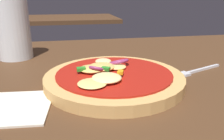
{
  "coord_description": "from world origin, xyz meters",
  "views": [
    {
      "loc": [
        -0.1,
        -0.38,
        0.18
      ],
      "look_at": [
        -0.02,
        0.01,
        0.05
      ],
      "focal_mm": 35.99,
      "sensor_mm": 36.0,
      "label": 1
    }
  ],
  "objects_px": {
    "pizza": "(113,77)",
    "napkin": "(2,108)",
    "fork": "(194,71)",
    "beer_glass": "(14,33)"
  },
  "relations": [
    {
      "from": "pizza",
      "to": "napkin",
      "type": "distance_m",
      "value": 0.19
    },
    {
      "from": "pizza",
      "to": "fork",
      "type": "distance_m",
      "value": 0.18
    },
    {
      "from": "pizza",
      "to": "fork",
      "type": "relative_size",
      "value": 1.69
    },
    {
      "from": "beer_glass",
      "to": "pizza",
      "type": "bearing_deg",
      "value": -46.7
    },
    {
      "from": "fork",
      "to": "beer_glass",
      "type": "xyz_separation_m",
      "value": [
        -0.39,
        0.2,
        0.06
      ]
    },
    {
      "from": "pizza",
      "to": "fork",
      "type": "height_order",
      "value": "pizza"
    },
    {
      "from": "fork",
      "to": "beer_glass",
      "type": "height_order",
      "value": "beer_glass"
    },
    {
      "from": "beer_glass",
      "to": "napkin",
      "type": "distance_m",
      "value": 0.3
    },
    {
      "from": "fork",
      "to": "pizza",
      "type": "bearing_deg",
      "value": -171.06
    },
    {
      "from": "fork",
      "to": "napkin",
      "type": "bearing_deg",
      "value": -165.43
    }
  ]
}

